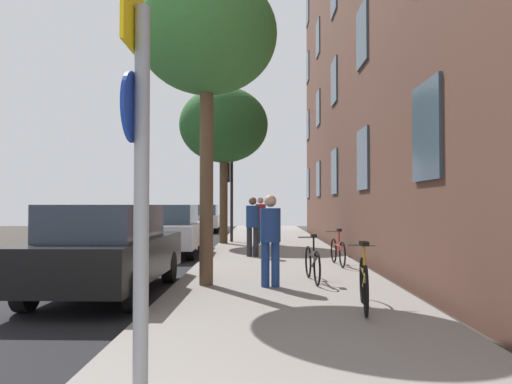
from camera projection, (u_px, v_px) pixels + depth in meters
ground_plane at (169, 254)px, 16.06m from camera, size 41.80×41.80×0.00m
road_asphalt at (106, 254)px, 16.08m from camera, size 7.00×38.00×0.01m
sidewalk at (274, 252)px, 16.03m from camera, size 4.20×38.00×0.12m
sign_post at (139, 155)px, 3.81m from camera, size 0.16×0.60×3.33m
traffic_light at (229, 186)px, 19.89m from camera, size 0.43×0.24×3.29m
tree_near at (207, 36)px, 9.23m from camera, size 2.68×2.68×5.91m
tree_far at (224, 126)px, 19.12m from camera, size 3.49×3.49×6.15m
bicycle_0 at (364, 282)px, 7.01m from camera, size 0.44×1.70×0.99m
bicycle_1 at (312, 263)px, 9.52m from camera, size 0.42×1.71×0.94m
bicycle_2 at (338, 251)px, 12.08m from camera, size 0.42×1.66×0.92m
pedestrian_0 at (270, 234)px, 8.91m from camera, size 0.53×0.53×1.69m
pedestrian_1 at (253, 222)px, 14.15m from camera, size 0.53×0.53×1.74m
pedestrian_2 at (261, 217)px, 18.90m from camera, size 0.55×0.55×1.79m
car_0 at (108, 249)px, 8.67m from camera, size 1.88×4.44×1.62m
car_1 at (172, 229)px, 15.50m from camera, size 1.91×4.39×1.62m
car_2 at (204, 218)px, 28.93m from camera, size 2.00×4.43×1.62m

